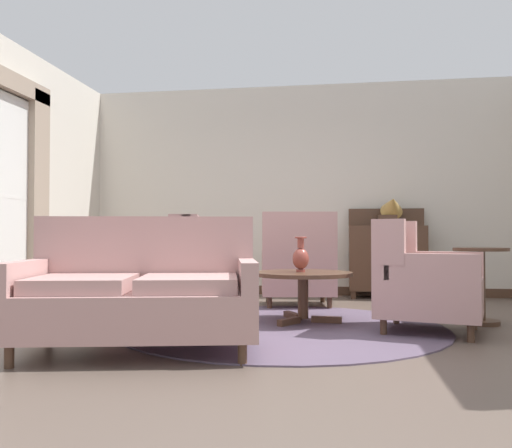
% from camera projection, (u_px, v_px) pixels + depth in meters
% --- Properties ---
extents(ground, '(8.68, 8.68, 0.00)m').
position_uv_depth(ground, '(278.00, 334.00, 4.43)').
color(ground, brown).
extents(wall_back, '(6.24, 0.08, 2.94)m').
position_uv_depth(wall_back, '(302.00, 190.00, 7.53)').
color(wall_back, silver).
rests_on(wall_back, ground).
extents(wall_left, '(0.08, 4.34, 2.94)m').
position_uv_depth(wall_left, '(11.00, 176.00, 5.85)').
color(wall_left, silver).
rests_on(wall_left, ground).
extents(baseboard_back, '(6.08, 0.03, 0.12)m').
position_uv_depth(baseboard_back, '(302.00, 291.00, 7.45)').
color(baseboard_back, '#4C3323').
rests_on(baseboard_back, ground).
extents(area_rug, '(2.88, 2.88, 0.01)m').
position_uv_depth(area_rug, '(282.00, 327.00, 4.73)').
color(area_rug, '#5B4C60').
rests_on(area_rug, ground).
extents(coffee_table, '(0.92, 0.92, 0.48)m').
position_uv_depth(coffee_table, '(303.00, 281.00, 5.01)').
color(coffee_table, '#4C3323').
rests_on(coffee_table, ground).
extents(porcelain_vase, '(0.15, 0.15, 0.33)m').
position_uv_depth(porcelain_vase, '(301.00, 257.00, 5.02)').
color(porcelain_vase, brown).
rests_on(porcelain_vase, coffee_table).
extents(settee, '(1.78, 1.22, 0.96)m').
position_uv_depth(settee, '(139.00, 295.00, 3.76)').
color(settee, tan).
rests_on(settee, ground).
extents(armchair_foreground_right, '(1.04, 1.03, 1.01)m').
position_uv_depth(armchair_foreground_right, '(163.00, 277.00, 5.18)').
color(armchair_foreground_right, tan).
rests_on(armchair_foreground_right, ground).
extents(armchair_far_left, '(0.94, 0.90, 1.09)m').
position_uv_depth(armchair_far_left, '(298.00, 267.00, 6.21)').
color(armchair_far_left, tan).
rests_on(armchair_far_left, ground).
extents(armchair_near_sideboard, '(1.00, 0.96, 0.95)m').
position_uv_depth(armchair_near_sideboard, '(422.00, 282.00, 4.54)').
color(armchair_near_sideboard, tan).
rests_on(armchair_near_sideboard, ground).
extents(side_table, '(0.49, 0.49, 0.71)m').
position_uv_depth(side_table, '(481.00, 278.00, 4.94)').
color(side_table, '#4C3323').
rests_on(side_table, ground).
extents(sideboard, '(0.99, 0.36, 1.19)m').
position_uv_depth(sideboard, '(387.00, 257.00, 7.05)').
color(sideboard, '#4C3323').
rests_on(sideboard, ground).
extents(gramophone, '(0.33, 0.39, 0.46)m').
position_uv_depth(gramophone, '(391.00, 209.00, 6.98)').
color(gramophone, '#4C3323').
rests_on(gramophone, sideboard).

